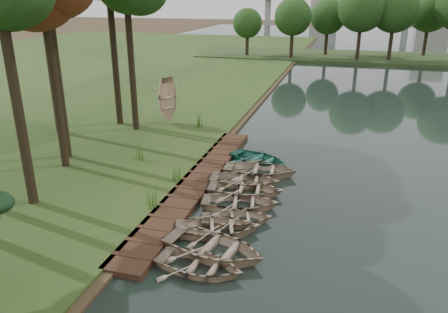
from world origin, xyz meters
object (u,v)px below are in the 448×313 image
(rowboat_1, at_px, (214,245))
(rowboat_2, at_px, (217,226))
(stored_rowboat, at_px, (168,119))
(boardwalk, at_px, (197,183))
(rowboat_0, at_px, (199,263))

(rowboat_1, bearing_deg, rowboat_2, 22.24)
(rowboat_2, distance_m, stored_rowboat, 15.54)
(boardwalk, relative_size, rowboat_0, 5.05)
(rowboat_0, distance_m, stored_rowboat, 17.87)
(boardwalk, bearing_deg, rowboat_1, -65.37)
(boardwalk, distance_m, rowboat_2, 4.91)
(rowboat_1, height_order, rowboat_2, rowboat_1)
(boardwalk, distance_m, rowboat_0, 7.30)
(boardwalk, xyz_separation_m, rowboat_2, (2.35, -4.30, 0.26))
(rowboat_0, distance_m, rowboat_2, 2.57)
(rowboat_2, bearing_deg, stored_rowboat, 11.88)
(boardwalk, distance_m, stored_rowboat, 10.65)
(rowboat_0, bearing_deg, boardwalk, 25.51)
(rowboat_1, distance_m, stored_rowboat, 17.00)
(boardwalk, height_order, stored_rowboat, stored_rowboat)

